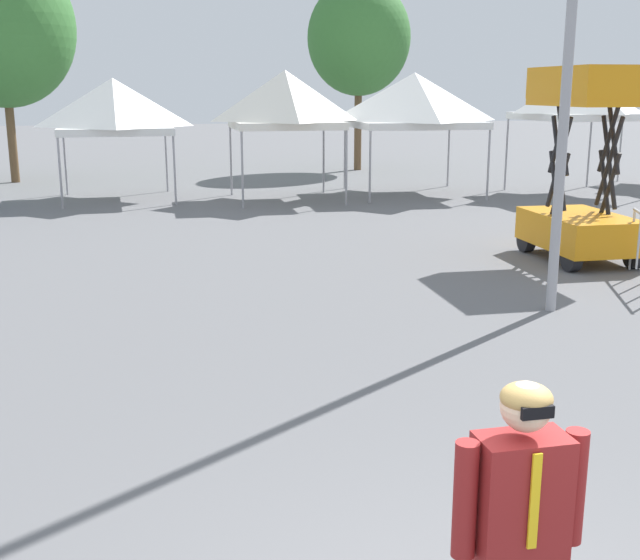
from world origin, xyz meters
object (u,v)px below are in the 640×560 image
(canopy_tent_center, at_px, (414,100))
(tree_behind_tents_center, at_px, (2,27))
(person_foreground, at_px, (518,534))
(tree_behind_tents_left, at_px, (359,38))
(canopy_tent_left_of_center, at_px, (580,95))
(canopy_tent_right_of_center, at_px, (285,99))
(scissor_lift, at_px, (581,201))
(canopy_tent_behind_left, at_px, (114,106))

(canopy_tent_center, relative_size, tree_behind_tents_center, 0.50)
(person_foreground, xyz_separation_m, tree_behind_tents_left, (7.13, 26.50, 3.87))
(canopy_tent_left_of_center, bearing_deg, person_foreground, -122.12)
(canopy_tent_right_of_center, height_order, tree_behind_tents_center, tree_behind_tents_center)
(tree_behind_tents_center, bearing_deg, scissor_lift, -53.57)
(canopy_tent_center, xyz_separation_m, tree_behind_tents_center, (-11.85, 6.12, 2.24))
(tree_behind_tents_left, bearing_deg, scissor_lift, -92.83)
(canopy_tent_center, height_order, scissor_lift, canopy_tent_center)
(canopy_tent_right_of_center, xyz_separation_m, scissor_lift, (3.57, -9.14, -1.69))
(canopy_tent_right_of_center, relative_size, tree_behind_tents_left, 0.51)
(canopy_tent_behind_left, xyz_separation_m, person_foreground, (1.85, -20.02, -1.55))
(canopy_tent_center, bearing_deg, tree_behind_tents_left, 86.01)
(scissor_lift, distance_m, tree_behind_tents_center, 19.80)
(canopy_tent_left_of_center, bearing_deg, canopy_tent_behind_left, 170.93)
(canopy_tent_right_of_center, bearing_deg, canopy_tent_left_of_center, -5.47)
(canopy_tent_behind_left, xyz_separation_m, canopy_tent_right_of_center, (4.58, -1.27, 0.18))
(canopy_tent_center, relative_size, tree_behind_tents_left, 0.54)
(canopy_tent_behind_left, relative_size, tree_behind_tents_left, 0.48)
(canopy_tent_behind_left, bearing_deg, canopy_tent_left_of_center, -9.07)
(canopy_tent_center, xyz_separation_m, person_foreground, (-6.61, -19.11, -1.70))
(scissor_lift, relative_size, person_foreground, 1.92)
(tree_behind_tents_left, bearing_deg, canopy_tent_behind_left, -144.19)
(scissor_lift, height_order, tree_behind_tents_left, tree_behind_tents_left)
(canopy_tent_behind_left, height_order, canopy_tent_left_of_center, canopy_tent_left_of_center)
(tree_behind_tents_left, bearing_deg, tree_behind_tents_center, -174.13)
(tree_behind_tents_left, bearing_deg, canopy_tent_center, -93.99)
(person_foreground, bearing_deg, tree_behind_tents_center, 101.73)
(canopy_tent_center, height_order, tree_behind_tents_left, tree_behind_tents_left)
(canopy_tent_left_of_center, xyz_separation_m, tree_behind_tents_center, (-16.49, 7.30, 2.09))
(canopy_tent_center, bearing_deg, person_foreground, -109.08)
(person_foreground, distance_m, tree_behind_tents_left, 27.71)
(canopy_tent_right_of_center, distance_m, canopy_tent_center, 3.90)
(scissor_lift, xyz_separation_m, person_foreground, (-6.29, -9.61, -0.04))
(canopy_tent_right_of_center, relative_size, tree_behind_tents_center, 0.47)
(canopy_tent_center, height_order, person_foreground, canopy_tent_center)
(scissor_lift, distance_m, person_foreground, 11.48)
(canopy_tent_right_of_center, bearing_deg, canopy_tent_behind_left, 164.44)
(canopy_tent_center, distance_m, tree_behind_tents_center, 13.52)
(canopy_tent_left_of_center, distance_m, tree_behind_tents_left, 9.73)
(tree_behind_tents_left, bearing_deg, person_foreground, -105.05)
(canopy_tent_behind_left, xyz_separation_m, tree_behind_tents_center, (-3.39, 5.21, 2.39))
(canopy_tent_center, xyz_separation_m, canopy_tent_left_of_center, (4.64, -1.18, 0.15))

